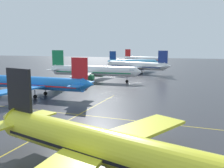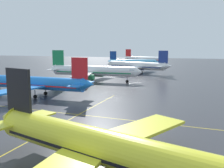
# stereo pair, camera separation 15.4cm
# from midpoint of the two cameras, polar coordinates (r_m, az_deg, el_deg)

# --- Properties ---
(airliner_front_gate) EXTENTS (35.99, 30.60, 11.28)m
(airliner_front_gate) POSITION_cam_midpoint_polar(r_m,az_deg,el_deg) (25.49, -1.39, -14.79)
(airliner_front_gate) COLOR yellow
(airliner_front_gate) RESTS_ON ground
(airliner_second_row) EXTENTS (36.09, 31.17, 11.24)m
(airliner_second_row) POSITION_cam_midpoint_polar(r_m,az_deg,el_deg) (72.26, -17.42, 0.20)
(airliner_second_row) COLOR blue
(airliner_second_row) RESTS_ON ground
(airliner_third_row) EXTENTS (40.42, 34.78, 12.56)m
(airliner_third_row) POSITION_cam_midpoint_polar(r_m,az_deg,el_deg) (99.51, -4.65, 3.06)
(airliner_third_row) COLOR white
(airliner_third_row) RESTS_ON ground
(airliner_far_left_stand) EXTENTS (38.33, 32.69, 12.11)m
(airliner_far_left_stand) POSITION_cam_midpoint_polar(r_m,az_deg,el_deg) (130.10, 5.72, 4.30)
(airliner_far_left_stand) COLOR white
(airliner_far_left_stand) RESTS_ON ground
(airliner_far_right_stand) EXTENTS (35.28, 30.21, 10.97)m
(airliner_far_right_stand) POSITION_cam_midpoint_polar(r_m,az_deg,el_deg) (166.16, 4.68, 5.12)
(airliner_far_right_stand) COLOR #5BB7E5
(airliner_far_right_stand) RESTS_ON ground
(airliner_distant_taxiway) EXTENTS (38.11, 32.42, 11.89)m
(airliner_distant_taxiway) POSITION_cam_midpoint_polar(r_m,az_deg,el_deg) (201.13, 7.38, 5.79)
(airliner_distant_taxiway) COLOR white
(airliner_distant_taxiway) RESTS_ON ground
(taxiway_markings) EXTENTS (150.97, 78.89, 0.01)m
(taxiway_markings) POSITION_cam_midpoint_polar(r_m,az_deg,el_deg) (37.85, -21.20, -13.64)
(taxiway_markings) COLOR yellow
(taxiway_markings) RESTS_ON ground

